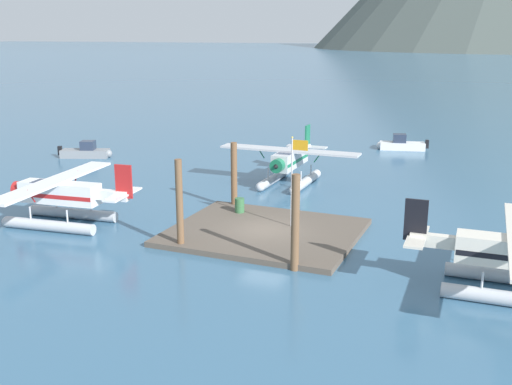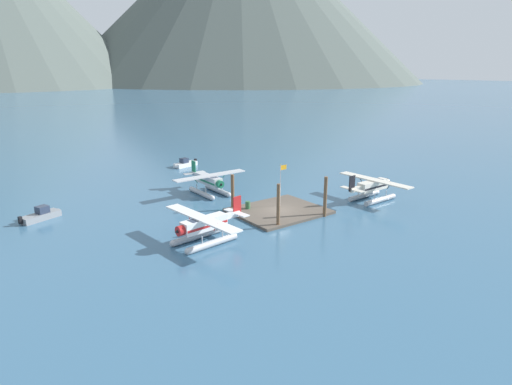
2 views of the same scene
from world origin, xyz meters
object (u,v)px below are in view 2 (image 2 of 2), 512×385
(fuel_drum, at_px, (248,205))
(boat_white_open_north, at_px, (185,164))
(seaplane_white_port_aft, at_px, (204,227))
(boat_grey_open_west, at_px, (42,215))
(seaplane_silver_bow_left, at_px, (209,183))
(seaplane_cream_stbd_aft, at_px, (373,188))
(flagpole, at_px, (281,179))

(fuel_drum, height_order, boat_white_open_north, boat_white_open_north)
(seaplane_white_port_aft, distance_m, boat_grey_open_west, 20.20)
(seaplane_silver_bow_left, distance_m, seaplane_white_port_aft, 16.95)
(seaplane_cream_stbd_aft, bearing_deg, boat_white_open_north, 107.62)
(fuel_drum, height_order, seaplane_silver_bow_left, seaplane_silver_bow_left)
(seaplane_silver_bow_left, xyz_separation_m, seaplane_white_port_aft, (-9.04, -14.33, 0.00))
(boat_white_open_north, bearing_deg, seaplane_white_port_aft, -114.39)
(flagpole, relative_size, boat_white_open_north, 1.07)
(flagpole, distance_m, boat_white_open_north, 27.63)
(boat_grey_open_west, bearing_deg, boat_white_open_north, 30.00)
(boat_grey_open_west, bearing_deg, seaplane_cream_stbd_aft, -25.73)
(fuel_drum, distance_m, seaplane_cream_stbd_aft, 16.50)
(seaplane_silver_bow_left, xyz_separation_m, boat_grey_open_west, (-20.27, 2.42, -1.09))
(seaplane_white_port_aft, bearing_deg, seaplane_silver_bow_left, 57.77)
(flagpole, xyz_separation_m, boat_white_open_north, (1.34, 27.43, -3.05))
(flagpole, bearing_deg, seaplane_white_port_aft, -162.63)
(flagpole, distance_m, seaplane_cream_stbd_aft, 12.46)
(flagpole, height_order, boat_white_open_north, flagpole)
(boat_white_open_north, bearing_deg, flagpole, -92.80)
(flagpole, bearing_deg, fuel_drum, 160.84)
(fuel_drum, distance_m, seaplane_white_port_aft, 10.52)
(seaplane_white_port_aft, height_order, boat_white_open_north, seaplane_white_port_aft)
(seaplane_cream_stbd_aft, bearing_deg, seaplane_white_port_aft, 179.02)
(fuel_drum, xyz_separation_m, boat_grey_open_west, (-20.22, 11.34, -0.25))
(seaplane_silver_bow_left, relative_size, seaplane_white_port_aft, 0.99)
(seaplane_silver_bow_left, height_order, boat_white_open_north, seaplane_silver_bow_left)
(flagpole, distance_m, seaplane_white_port_aft, 13.69)
(seaplane_cream_stbd_aft, distance_m, boat_grey_open_west, 39.57)
(fuel_drum, bearing_deg, seaplane_white_port_aft, -148.94)
(boat_grey_open_west, height_order, boat_white_open_north, same)
(seaplane_silver_bow_left, height_order, boat_grey_open_west, seaplane_silver_bow_left)
(flagpole, distance_m, fuel_drum, 5.02)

